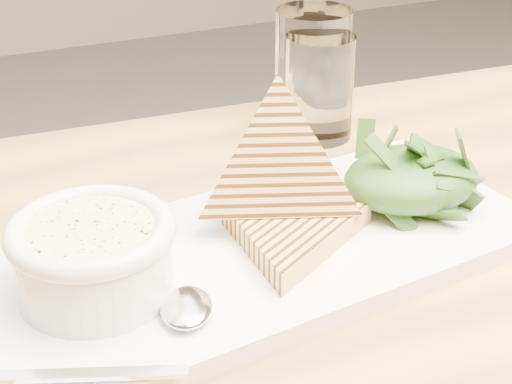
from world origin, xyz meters
name	(u,v)px	position (x,y,z in m)	size (l,w,h in m)	color
table_top	(401,300)	(-0.18, 0.00, 0.74)	(1.08, 0.72, 0.04)	#AE8139
platter	(267,252)	(-0.27, 0.06, 0.77)	(0.42, 0.19, 0.02)	white
soup_bowl	(95,266)	(-0.40, 0.05, 0.79)	(0.10, 0.10, 0.04)	white
soup	(91,233)	(-0.40, 0.05, 0.82)	(0.09, 0.09, 0.01)	beige
bowl_rim	(91,231)	(-0.40, 0.05, 0.82)	(0.11, 0.11, 0.01)	white
sandwich_flat	(289,231)	(-0.25, 0.05, 0.78)	(0.14, 0.14, 0.02)	tan
sandwich_lean	(279,170)	(-0.25, 0.08, 0.82)	(0.14, 0.14, 0.08)	tan
salad_base	(411,179)	(-0.13, 0.07, 0.80)	(0.12, 0.09, 0.04)	black
arugula_pile	(412,173)	(-0.13, 0.07, 0.80)	(0.11, 0.10, 0.05)	#396120
spoon_bowl	(187,307)	(-0.35, 0.00, 0.78)	(0.03, 0.05, 0.01)	silver
spoon_handle	(88,374)	(-0.42, -0.03, 0.78)	(0.12, 0.01, 0.00)	silver
glass_near	(319,87)	(-0.12, 0.25, 0.81)	(0.07, 0.07, 0.10)	white
glass_far	(313,67)	(-0.11, 0.28, 0.82)	(0.08, 0.08, 0.12)	white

